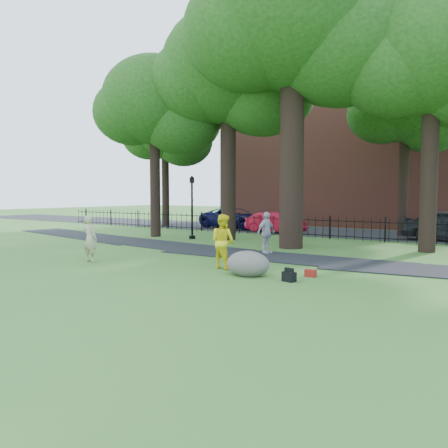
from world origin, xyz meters
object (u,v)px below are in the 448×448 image
Objects in this scene: boulder at (248,262)px; man at (223,241)px; woman at (90,238)px; big_tree at (297,24)px; lamppost at (192,208)px; red_sedan at (275,223)px.

man is at bearing 155.16° from boulder.
woman is 5.13m from man.
big_tree is 4.07× the size of lamppost.
big_tree is at bearing -26.54° from lamppost.
man is 0.46× the size of red_sedan.
woman is 6.34m from boulder.
big_tree is at bearing 103.81° from boulder.
red_sedan is (-6.09, 13.49, 0.24)m from boulder.
lamppost is (-6.85, 6.98, 0.81)m from man.
red_sedan is at bearing 48.21° from lamppost.
woman is 0.49× the size of lamppost.
woman is 14.46m from red_sedan.
man is at bearing -86.74° from big_tree.
big_tree reaches higher than lamppost.
lamppost is 6.34m from red_sedan.
big_tree reaches higher than red_sedan.
woman reaches higher than red_sedan.
big_tree is 10.63m from lamppost.
man reaches higher than red_sedan.
boulder is 14.81m from red_sedan.
man is 9.81m from lamppost.
boulder is at bearing -64.66° from lamppost.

